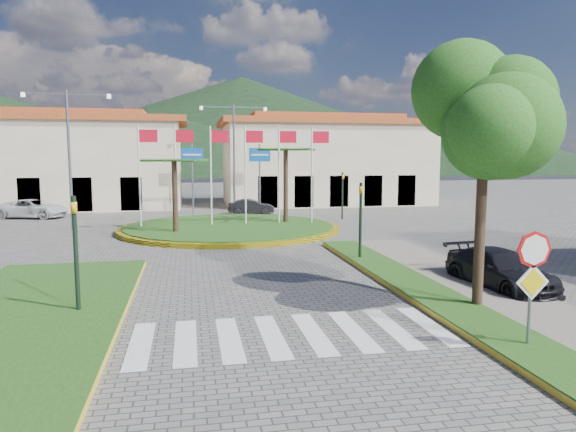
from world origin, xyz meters
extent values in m
plane|color=#5E5B59|center=(0.00, 0.00, 0.00)|extent=(160.00, 160.00, 0.00)
cube|color=gray|center=(6.00, 2.00, 0.07)|extent=(4.00, 28.00, 0.15)
cube|color=#224814|center=(4.80, 2.00, 0.09)|extent=(1.60, 28.00, 0.18)
cube|color=#224814|center=(-6.50, 6.00, 0.09)|extent=(5.00, 14.00, 0.18)
cube|color=silver|center=(0.00, 4.00, 0.01)|extent=(8.00, 3.00, 0.01)
cylinder|color=yellow|center=(0.00, 22.00, 0.12)|extent=(12.70, 12.70, 0.24)
cylinder|color=#224814|center=(0.00, 22.00, 0.15)|extent=(12.00, 12.00, 0.30)
cylinder|color=black|center=(-3.00, 20.00, 2.02)|extent=(0.28, 0.28, 4.05)
cylinder|color=black|center=(3.50, 23.00, 2.34)|extent=(0.28, 0.28, 4.68)
cylinder|color=silver|center=(-5.00, 22.50, 3.00)|extent=(0.10, 0.10, 6.00)
cube|color=red|center=(-4.45, 22.50, 5.40)|extent=(1.00, 0.03, 0.70)
cylinder|color=silver|center=(-3.00, 22.50, 3.00)|extent=(0.10, 0.10, 6.00)
cube|color=red|center=(-2.45, 22.50, 5.40)|extent=(1.00, 0.03, 0.70)
cylinder|color=silver|center=(-1.00, 22.50, 3.00)|extent=(0.10, 0.10, 6.00)
cube|color=red|center=(-0.45, 22.50, 5.40)|extent=(1.00, 0.03, 0.70)
cylinder|color=silver|center=(1.00, 22.50, 3.00)|extent=(0.10, 0.10, 6.00)
cube|color=red|center=(1.55, 22.50, 5.40)|extent=(1.00, 0.03, 0.70)
cylinder|color=silver|center=(3.00, 22.50, 3.00)|extent=(0.10, 0.10, 6.00)
cube|color=red|center=(3.55, 22.50, 5.40)|extent=(1.00, 0.03, 0.70)
cylinder|color=silver|center=(5.00, 22.50, 3.00)|extent=(0.10, 0.10, 6.00)
cube|color=red|center=(5.55, 22.50, 5.40)|extent=(1.00, 0.03, 0.70)
cylinder|color=slate|center=(4.90, 2.00, 1.25)|extent=(0.07, 0.07, 2.50)
cylinder|color=red|center=(4.90, 1.95, 2.25)|extent=(0.80, 0.03, 0.80)
cube|color=yellow|center=(4.90, 1.94, 1.55)|extent=(0.78, 0.03, 0.78)
cylinder|color=black|center=(5.50, 5.00, 2.20)|extent=(0.28, 0.28, 4.40)
ellipsoid|color=#1C4F15|center=(5.50, 5.00, 5.20)|extent=(3.60, 3.60, 3.20)
cylinder|color=black|center=(-5.20, 6.50, 1.60)|extent=(0.12, 0.12, 3.20)
imported|color=gold|center=(-5.20, 6.50, 2.60)|extent=(0.15, 0.18, 0.90)
cylinder|color=black|center=(4.50, 12.00, 1.60)|extent=(0.12, 0.12, 3.20)
imported|color=gold|center=(4.50, 12.00, 2.60)|extent=(0.15, 0.18, 0.90)
cylinder|color=black|center=(8.00, 26.00, 1.60)|extent=(0.12, 0.12, 3.20)
imported|color=gold|center=(8.00, 26.00, 2.60)|extent=(0.18, 0.15, 0.90)
cylinder|color=slate|center=(-2.00, 31.00, 2.60)|extent=(0.12, 0.12, 5.20)
cube|color=#0F52AB|center=(-2.00, 30.94, 4.40)|extent=(1.60, 0.05, 1.00)
cylinder|color=slate|center=(3.00, 31.00, 2.60)|extent=(0.12, 0.12, 5.20)
cube|color=#0F52AB|center=(3.00, 30.94, 4.40)|extent=(1.60, 0.05, 1.00)
cylinder|color=slate|center=(1.00, 30.00, 4.00)|extent=(0.16, 0.16, 8.00)
cube|color=slate|center=(-0.20, 30.00, 7.80)|extent=(2.40, 0.08, 0.08)
cube|color=slate|center=(2.20, 30.00, 7.80)|extent=(2.40, 0.08, 0.08)
cylinder|color=slate|center=(-9.00, 24.00, 4.00)|extent=(0.16, 0.16, 8.00)
cube|color=slate|center=(-10.20, 24.00, 7.80)|extent=(2.40, 0.08, 0.08)
cube|color=slate|center=(-7.80, 24.00, 7.80)|extent=(2.40, 0.08, 0.08)
cube|color=beige|center=(-14.00, 38.00, 3.50)|extent=(22.00, 9.00, 7.00)
cube|color=#A4481F|center=(-14.00, 38.00, 7.25)|extent=(23.32, 9.54, 0.50)
cube|color=#A4481F|center=(-14.00, 38.00, 7.75)|extent=(16.50, 4.95, 0.60)
cube|color=beige|center=(10.00, 38.00, 3.50)|extent=(18.00, 9.00, 7.00)
cube|color=#A4481F|center=(10.00, 38.00, 7.25)|extent=(19.08, 9.54, 0.50)
cube|color=#A4481F|center=(10.00, 38.00, 7.75)|extent=(13.50, 4.95, 0.60)
cone|color=black|center=(15.00, 160.00, 15.00)|extent=(180.00, 180.00, 30.00)
cone|color=black|center=(70.00, 135.00, 9.00)|extent=(120.00, 120.00, 18.00)
cone|color=black|center=(-10.00, 130.00, 8.00)|extent=(110.00, 110.00, 16.00)
imported|color=silver|center=(-13.00, 30.60, 0.65)|extent=(5.11, 3.33, 1.31)
imported|color=black|center=(-8.00, 36.42, 0.52)|extent=(3.14, 1.41, 1.05)
imported|color=black|center=(2.24, 30.30, 0.56)|extent=(3.50, 1.51, 1.12)
imported|color=black|center=(7.50, 7.00, 0.62)|extent=(2.16, 4.44, 1.25)
camera|label=1|loc=(-2.24, -7.56, 4.19)|focal=32.00mm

